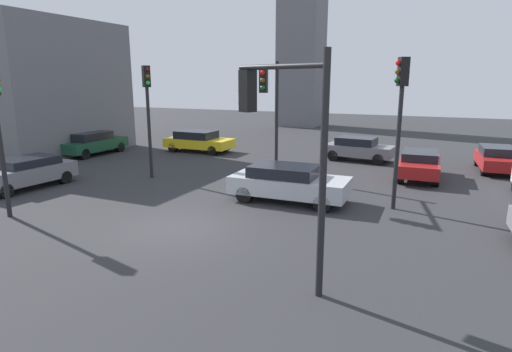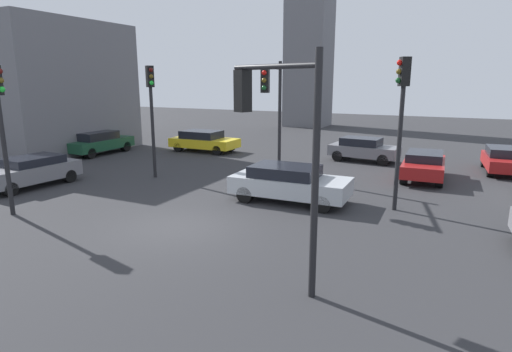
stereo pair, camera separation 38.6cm
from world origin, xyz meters
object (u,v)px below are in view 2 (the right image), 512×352
(car_0, at_px, (289,183))
(car_8, at_px, (424,165))
(car_3, at_px, (30,171))
(traffic_light_3, at_px, (0,113))
(car_5, at_px, (204,141))
(traffic_light_1, at_px, (273,98))
(car_4, at_px, (97,142))
(traffic_light_4, at_px, (277,126))
(traffic_light_0, at_px, (401,106))
(traffic_light_2, at_px, (151,101))
(car_6, at_px, (363,149))
(car_7, at_px, (504,160))

(car_0, relative_size, car_8, 1.09)
(car_3, relative_size, car_8, 1.00)
(traffic_light_3, bearing_deg, car_5, 74.42)
(traffic_light_1, height_order, car_4, traffic_light_1)
(car_0, relative_size, car_5, 1.03)
(traffic_light_4, distance_m, car_3, 14.43)
(traffic_light_0, xyz_separation_m, traffic_light_3, (-12.23, -6.71, -0.19))
(traffic_light_2, relative_size, car_8, 1.26)
(car_5, relative_size, car_6, 1.11)
(traffic_light_1, xyz_separation_m, traffic_light_4, (4.05, -8.84, -0.23))
(car_6, relative_size, car_8, 0.95)
(car_4, relative_size, car_5, 1.01)
(car_4, relative_size, car_6, 1.13)
(traffic_light_1, relative_size, car_3, 1.31)
(traffic_light_2, bearing_deg, car_6, 79.30)
(car_0, bearing_deg, traffic_light_2, 170.37)
(car_6, bearing_deg, traffic_light_2, -128.57)
(traffic_light_0, xyz_separation_m, car_8, (0.48, 5.85, -3.11))
(traffic_light_4, relative_size, car_3, 1.25)
(traffic_light_0, bearing_deg, car_6, -101.62)
(traffic_light_2, relative_size, car_4, 1.17)
(traffic_light_1, height_order, traffic_light_3, traffic_light_1)
(car_4, distance_m, car_5, 6.93)
(traffic_light_3, height_order, car_6, traffic_light_3)
(traffic_light_1, relative_size, car_4, 1.22)
(car_3, height_order, car_6, car_6)
(car_6, xyz_separation_m, car_8, (3.69, -3.41, -0.02))
(traffic_light_0, bearing_deg, traffic_light_4, 45.63)
(traffic_light_0, relative_size, car_5, 1.21)
(traffic_light_0, distance_m, traffic_light_1, 6.02)
(traffic_light_4, xyz_separation_m, car_3, (-13.69, 3.43, -3.00))
(traffic_light_2, xyz_separation_m, car_3, (-3.83, -4.01, -3.03))
(traffic_light_0, height_order, traffic_light_4, traffic_light_0)
(traffic_light_1, relative_size, car_5, 1.23)
(car_4, height_order, car_6, car_4)
(traffic_light_0, distance_m, car_6, 10.28)
(traffic_light_2, relative_size, car_3, 1.26)
(car_0, height_order, car_3, car_0)
(traffic_light_0, bearing_deg, traffic_light_3, -2.01)
(car_3, relative_size, car_7, 1.05)
(traffic_light_3, bearing_deg, car_8, 23.23)
(car_7, bearing_deg, car_6, -93.99)
(car_4, bearing_deg, traffic_light_2, -116.41)
(car_5, bearing_deg, traffic_light_3, -85.00)
(traffic_light_2, distance_m, traffic_light_4, 12.35)
(traffic_light_2, height_order, traffic_light_4, traffic_light_2)
(traffic_light_1, distance_m, car_4, 14.22)
(car_5, distance_m, car_7, 17.86)
(car_0, height_order, car_5, car_0)
(traffic_light_2, height_order, car_6, traffic_light_2)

